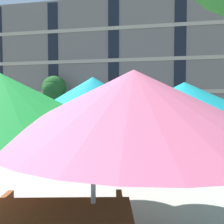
# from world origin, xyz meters

# --- Properties ---
(ground_plane) EXTENTS (120.00, 120.00, 0.00)m
(ground_plane) POSITION_xyz_m (0.00, 0.00, 0.00)
(ground_plane) COLOR #2D3033
(sidewalk_far) EXTENTS (56.00, 3.60, 0.12)m
(sidewalk_far) POSITION_xyz_m (0.00, 6.80, 0.06)
(sidewalk_far) COLOR #9E998E
(sidewalk_far) RESTS_ON ground
(apartment_building) EXTENTS (38.79, 12.08, 12.80)m
(apartment_building) POSITION_xyz_m (0.00, 14.99, 6.40)
(apartment_building) COLOR gray
(apartment_building) RESTS_ON ground
(pickup_blue) EXTENTS (5.10, 2.12, 2.20)m
(pickup_blue) POSITION_xyz_m (-8.99, 3.70, 1.03)
(pickup_blue) COLOR navy
(pickup_blue) RESTS_ON ground
(pickup_blue_midblock) EXTENTS (5.10, 2.12, 2.20)m
(pickup_blue_midblock) POSITION_xyz_m (-3.11, 3.70, 1.03)
(pickup_blue_midblock) COLOR navy
(pickup_blue_midblock) RESTS_ON ground
(pickup_blue_downstreet) EXTENTS (5.10, 2.12, 2.20)m
(pickup_blue_downstreet) POSITION_xyz_m (1.79, 3.70, 1.03)
(pickup_blue_downstreet) COLOR navy
(pickup_blue_downstreet) RESTS_ON ground
(street_tree_left) EXTENTS (2.38, 2.56, 4.78)m
(street_tree_left) POSITION_xyz_m (-8.97, 7.48, 3.35)
(street_tree_left) COLOR brown
(street_tree_left) RESTS_ON ground
(patio_umbrella) EXTENTS (3.97, 3.69, 2.31)m
(patio_umbrella) POSITION_xyz_m (-0.90, -9.00, 2.00)
(patio_umbrella) COLOR silver
(patio_umbrella) RESTS_ON ground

